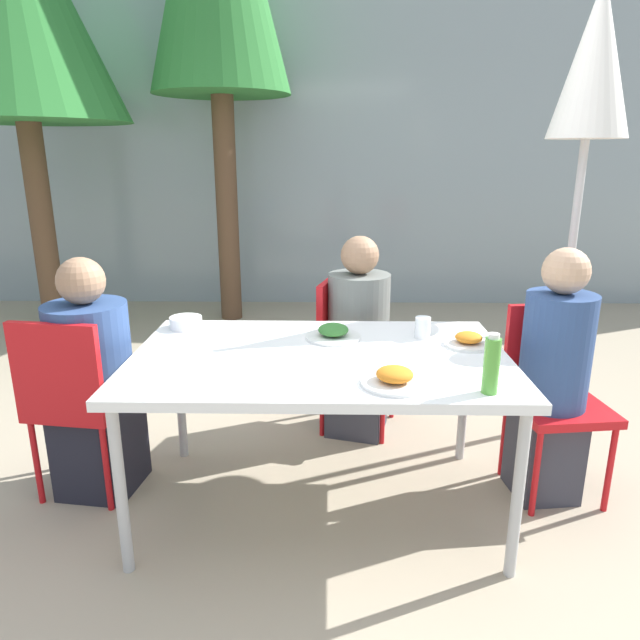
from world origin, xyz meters
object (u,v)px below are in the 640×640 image
(chair_left, at_px, (74,394))
(bottle, at_px, (491,365))
(person_left, at_px, (94,387))
(person_right, at_px, (552,382))
(chair_far, at_px, (346,342))
(salad_bowl, at_px, (186,322))
(person_far, at_px, (358,343))
(chair_right, at_px, (553,385))
(closed_umbrella, at_px, (592,86))
(drinking_cup, at_px, (423,328))

(chair_left, height_order, bottle, bottle)
(person_left, xyz_separation_m, person_right, (2.08, -0.01, 0.04))
(chair_left, xyz_separation_m, bottle, (1.71, -0.46, 0.32))
(chair_far, xyz_separation_m, salad_bowl, (-0.79, -0.45, 0.25))
(chair_far, distance_m, person_far, 0.10)
(chair_left, height_order, chair_right, same)
(person_left, distance_m, closed_umbrella, 2.82)
(chair_right, bearing_deg, person_left, -4.80)
(chair_left, height_order, person_right, person_right)
(person_left, height_order, bottle, person_left)
(person_right, distance_m, salad_bowl, 1.73)
(chair_right, distance_m, bottle, 0.84)
(chair_right, relative_size, chair_far, 1.00)
(chair_left, relative_size, person_far, 0.77)
(closed_umbrella, relative_size, salad_bowl, 15.31)
(person_left, bearing_deg, person_right, 7.10)
(chair_left, distance_m, person_far, 1.47)
(chair_right, height_order, person_right, person_right)
(person_right, distance_m, person_far, 1.05)
(chair_left, distance_m, person_right, 2.14)
(person_left, bearing_deg, chair_right, 9.41)
(chair_left, relative_size, chair_far, 1.00)
(person_left, bearing_deg, chair_far, 37.46)
(chair_right, distance_m, person_far, 1.03)
(person_right, xyz_separation_m, salad_bowl, (-1.70, 0.24, 0.20))
(person_right, xyz_separation_m, closed_umbrella, (0.30, 0.68, 1.31))
(person_left, height_order, person_far, person_far)
(drinking_cup, bearing_deg, person_far, 117.06)
(bottle, bearing_deg, person_left, 162.15)
(person_right, bearing_deg, chair_far, -44.18)
(chair_right, height_order, drinking_cup, chair_right)
(person_right, xyz_separation_m, drinking_cup, (-0.58, 0.10, 0.22))
(closed_umbrella, distance_m, salad_bowl, 2.33)
(person_right, relative_size, bottle, 5.31)
(person_left, distance_m, salad_bowl, 0.51)
(chair_far, relative_size, bottle, 3.98)
(closed_umbrella, relative_size, drinking_cup, 23.96)
(chair_right, xyz_separation_m, person_right, (-0.04, -0.09, 0.05))
(drinking_cup, bearing_deg, chair_right, -1.70)
(person_right, bearing_deg, drinking_cup, -16.98)
(person_right, height_order, closed_umbrella, closed_umbrella)
(chair_right, relative_size, person_far, 0.77)
(closed_umbrella, xyz_separation_m, bottle, (-0.74, -1.20, -1.03))
(person_right, distance_m, drinking_cup, 0.63)
(closed_umbrella, xyz_separation_m, salad_bowl, (-2.00, -0.44, -1.11))
(chair_right, xyz_separation_m, person_far, (-0.88, 0.54, 0.02))
(salad_bowl, bearing_deg, chair_far, 29.57)
(chair_far, xyz_separation_m, closed_umbrella, (1.21, -0.01, 1.36))
(person_right, height_order, salad_bowl, person_right)
(chair_left, distance_m, salad_bowl, 0.59)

